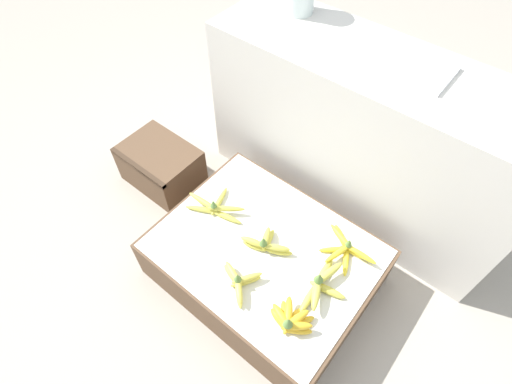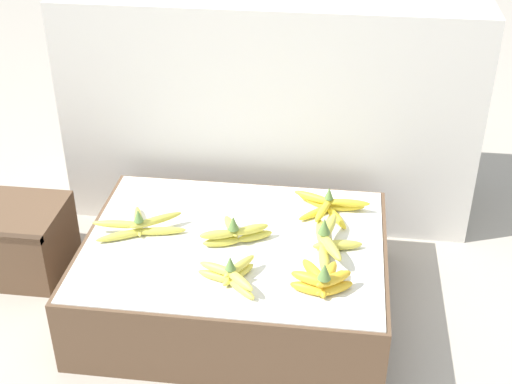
{
  "view_description": "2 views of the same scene",
  "coord_description": "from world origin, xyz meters",
  "px_view_note": "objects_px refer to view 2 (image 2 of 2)",
  "views": [
    {
      "loc": [
        0.51,
        -0.68,
        1.73
      ],
      "look_at": [
        -0.13,
        0.1,
        0.43
      ],
      "focal_mm": 28.0,
      "sensor_mm": 36.0,
      "label": 1
    },
    {
      "loc": [
        0.29,
        -1.74,
        1.49
      ],
      "look_at": [
        0.05,
        0.11,
        0.36
      ],
      "focal_mm": 50.0,
      "sensor_mm": 36.0,
      "label": 2
    }
  ],
  "objects_px": {
    "banana_bunch_middle_midleft": "(235,232)",
    "banana_bunch_back_midright": "(328,206)",
    "banana_bunch_front_midleft": "(232,275)",
    "banana_bunch_middle_left": "(139,226)",
    "banana_bunch_middle_midright": "(328,240)",
    "banana_bunch_front_midright": "(322,280)",
    "wooden_crate": "(5,238)"
  },
  "relations": [
    {
      "from": "banana_bunch_middle_left",
      "to": "banana_bunch_middle_midleft",
      "type": "relative_size",
      "value": 1.31
    },
    {
      "from": "banana_bunch_middle_left",
      "to": "banana_bunch_back_midright",
      "type": "xyz_separation_m",
      "value": [
        0.57,
        0.19,
        -0.0
      ]
    },
    {
      "from": "banana_bunch_middle_midleft",
      "to": "banana_bunch_middle_midright",
      "type": "relative_size",
      "value": 0.79
    },
    {
      "from": "banana_bunch_front_midright",
      "to": "banana_bunch_middle_midright",
      "type": "relative_size",
      "value": 0.67
    },
    {
      "from": "wooden_crate",
      "to": "banana_bunch_middle_midright",
      "type": "height_order",
      "value": "banana_bunch_middle_midright"
    },
    {
      "from": "banana_bunch_front_midright",
      "to": "banana_bunch_middle_midleft",
      "type": "height_order",
      "value": "banana_bunch_front_midright"
    },
    {
      "from": "banana_bunch_middle_left",
      "to": "banana_bunch_back_midright",
      "type": "relative_size",
      "value": 1.14
    },
    {
      "from": "banana_bunch_front_midleft",
      "to": "banana_bunch_middle_left",
      "type": "xyz_separation_m",
      "value": [
        -0.32,
        0.21,
        -0.0
      ]
    },
    {
      "from": "banana_bunch_middle_midright",
      "to": "banana_bunch_back_midright",
      "type": "relative_size",
      "value": 1.09
    },
    {
      "from": "wooden_crate",
      "to": "banana_bunch_middle_midleft",
      "type": "height_order",
      "value": "banana_bunch_middle_midleft"
    },
    {
      "from": "wooden_crate",
      "to": "banana_bunch_middle_midleft",
      "type": "distance_m",
      "value": 0.82
    },
    {
      "from": "banana_bunch_middle_left",
      "to": "banana_bunch_middle_midright",
      "type": "xyz_separation_m",
      "value": [
        0.58,
        -0.02,
        0.01
      ]
    },
    {
      "from": "banana_bunch_middle_midright",
      "to": "banana_bunch_back_midright",
      "type": "xyz_separation_m",
      "value": [
        -0.01,
        0.2,
        -0.01
      ]
    },
    {
      "from": "banana_bunch_back_midright",
      "to": "banana_bunch_middle_left",
      "type": "bearing_deg",
      "value": -161.8
    },
    {
      "from": "wooden_crate",
      "to": "banana_bunch_front_midright",
      "type": "xyz_separation_m",
      "value": [
        1.07,
        -0.3,
        0.17
      ]
    },
    {
      "from": "wooden_crate",
      "to": "banana_bunch_front_midright",
      "type": "bearing_deg",
      "value": -15.63
    },
    {
      "from": "wooden_crate",
      "to": "banana_bunch_middle_midleft",
      "type": "bearing_deg",
      "value": -7.25
    },
    {
      "from": "banana_bunch_middle_midleft",
      "to": "banana_bunch_back_midright",
      "type": "height_order",
      "value": "banana_bunch_middle_midleft"
    },
    {
      "from": "banana_bunch_middle_midright",
      "to": "banana_bunch_front_midleft",
      "type": "bearing_deg",
      "value": -143.27
    },
    {
      "from": "banana_bunch_front_midleft",
      "to": "banana_bunch_middle_midleft",
      "type": "bearing_deg",
      "value": 96.52
    },
    {
      "from": "banana_bunch_front_midright",
      "to": "wooden_crate",
      "type": "bearing_deg",
      "value": 164.37
    },
    {
      "from": "banana_bunch_middle_midright",
      "to": "banana_bunch_back_midright",
      "type": "distance_m",
      "value": 0.2
    },
    {
      "from": "wooden_crate",
      "to": "banana_bunch_front_midright",
      "type": "relative_size",
      "value": 2.18
    },
    {
      "from": "wooden_crate",
      "to": "banana_bunch_middle_left",
      "type": "relative_size",
      "value": 1.39
    },
    {
      "from": "banana_bunch_front_midleft",
      "to": "banana_bunch_middle_left",
      "type": "bearing_deg",
      "value": 147.16
    },
    {
      "from": "banana_bunch_front_midleft",
      "to": "banana_bunch_back_midright",
      "type": "relative_size",
      "value": 0.74
    },
    {
      "from": "banana_bunch_front_midright",
      "to": "banana_bunch_middle_midright",
      "type": "height_order",
      "value": "banana_bunch_middle_midright"
    },
    {
      "from": "banana_bunch_front_midright",
      "to": "banana_bunch_back_midright",
      "type": "xyz_separation_m",
      "value": [
        -0.0,
        0.39,
        -0.01
      ]
    },
    {
      "from": "wooden_crate",
      "to": "banana_bunch_middle_midleft",
      "type": "relative_size",
      "value": 1.83
    },
    {
      "from": "banana_bunch_middle_left",
      "to": "banana_bunch_middle_midleft",
      "type": "height_order",
      "value": "banana_bunch_middle_midleft"
    },
    {
      "from": "banana_bunch_middle_midleft",
      "to": "banana_bunch_middle_midright",
      "type": "distance_m",
      "value": 0.28
    },
    {
      "from": "banana_bunch_back_midright",
      "to": "wooden_crate",
      "type": "bearing_deg",
      "value": -175.05
    }
  ]
}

